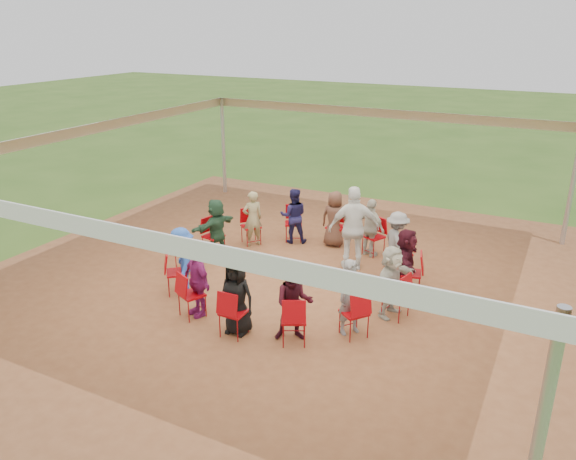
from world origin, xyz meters
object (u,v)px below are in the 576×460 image
at_px(chair_10, 234,312).
at_px(person_seated_9, 237,297).
at_px(person_seated_3, 334,219).
at_px(person_seated_10, 294,303).
at_px(chair_1, 401,253).
at_px(chair_12, 354,313).
at_px(chair_11, 294,320).
at_px(person_seated_0, 406,261).
at_px(chair_3, 336,227).
at_px(chair_13, 396,295).
at_px(person_seated_2, 371,228).
at_px(chair_2, 374,237).
at_px(person_seated_1, 397,243).
at_px(person_seated_12, 391,281).
at_px(chair_4, 293,224).
at_px(person_seated_4, 294,216).
at_px(chair_8, 177,273).
at_px(standing_person, 354,228).
at_px(person_seated_6, 216,228).
at_px(chair_5, 251,227).
at_px(person_seated_8, 197,281).
at_px(chair_6, 213,236).
at_px(chair_7, 186,252).
at_px(cable_coil, 300,280).
at_px(person_seated_5, 253,219).
at_px(chair_0, 411,273).
at_px(person_seated_7, 182,261).
at_px(person_seated_11, 351,297).
at_px(laptop, 398,263).

bearing_deg(chair_10, person_seated_9, 90.00).
distance_m(person_seated_3, person_seated_10, 4.50).
relative_size(chair_1, chair_12, 1.00).
distance_m(chair_11, person_seated_0, 2.96).
height_order(chair_3, chair_13, same).
bearing_deg(person_seated_9, person_seated_2, 77.14).
distance_m(chair_2, person_seated_1, 1.09).
xyz_separation_m(person_seated_3, person_seated_12, (2.30, -2.78, 0.00)).
relative_size(chair_4, person_seated_4, 0.65).
distance_m(chair_8, person_seated_0, 4.62).
bearing_deg(person_seated_4, standing_person, 129.46).
height_order(chair_4, person_seated_6, person_seated_6).
relative_size(chair_5, person_seated_8, 0.65).
height_order(chair_6, chair_7, same).
bearing_deg(person_seated_10, person_seated_6, 115.71).
xyz_separation_m(chair_7, person_seated_10, (3.39, -1.48, 0.25)).
bearing_deg(person_seated_0, chair_7, 90.00).
height_order(chair_4, chair_10, same).
height_order(person_seated_9, cable_coil, person_seated_9).
xyz_separation_m(chair_3, chair_5, (-1.88, -0.95, 0.00)).
bearing_deg(person_seated_1, standing_person, 65.74).
distance_m(chair_4, chair_10, 4.73).
bearing_deg(chair_13, person_seated_5, 77.47).
bearing_deg(person_seated_9, person_seated_0, 51.43).
distance_m(person_seated_4, person_seated_10, 4.61).
bearing_deg(chair_7, person_seated_8, 28.73).
bearing_deg(standing_person, chair_4, -55.79).
xyz_separation_m(chair_0, chair_1, (-0.49, 0.96, 0.00)).
height_order(chair_13, person_seated_7, person_seated_7).
relative_size(chair_5, person_seated_0, 0.65).
bearing_deg(person_seated_0, chair_3, 36.75).
height_order(chair_7, person_seated_11, person_seated_11).
distance_m(chair_13, person_seated_12, 0.28).
relative_size(chair_4, laptop, 2.26).
relative_size(chair_4, chair_10, 1.00).
height_order(person_seated_0, person_seated_10, same).
relative_size(chair_4, chair_5, 1.00).
relative_size(chair_6, person_seated_7, 0.65).
distance_m(chair_13, person_seated_10, 2.07).
relative_size(chair_10, person_seated_10, 0.65).
height_order(person_seated_6, person_seated_10, same).
bearing_deg(cable_coil, chair_4, 120.04).
bearing_deg(chair_2, person_seated_4, 28.73).
xyz_separation_m(chair_2, person_seated_11, (0.81, -3.61, 0.25)).
height_order(chair_10, person_seated_12, person_seated_12).
distance_m(person_seated_7, person_seated_10, 2.88).
xyz_separation_m(chair_11, chair_12, (0.83, 0.69, 0.00)).
relative_size(chair_6, person_seated_5, 0.65).
bearing_deg(person_seated_8, person_seated_1, 77.14).
bearing_deg(chair_0, chair_3, 38.57).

